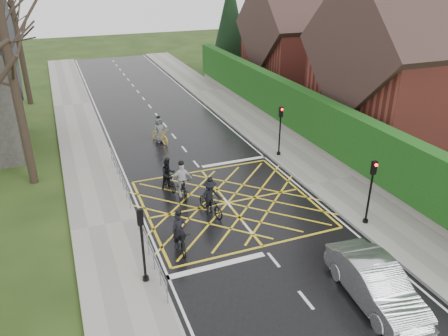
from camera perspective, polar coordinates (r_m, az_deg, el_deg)
ground at (r=21.92m, az=0.46°, el=-4.58°), size 120.00×120.00×0.00m
road at (r=21.92m, az=0.46°, el=-4.57°), size 9.00×80.00×0.01m
sidewalk_right at (r=24.51m, az=13.60°, el=-1.75°), size 3.00×80.00×0.15m
sidewalk_left at (r=20.72m, az=-15.25°, el=-7.25°), size 3.00×80.00×0.15m
stone_wall at (r=29.86m, az=10.03°, el=4.13°), size 0.50×38.00×0.70m
hedge at (r=29.29m, az=10.29°, el=7.32°), size 0.90×38.00×2.80m
house_near at (r=31.39m, az=23.87°, el=11.78°), size 11.80×9.80×11.30m
house_far at (r=42.33m, az=10.34°, el=15.92°), size 9.80×8.80×10.30m
conifer at (r=47.53m, az=0.83°, el=18.05°), size 4.60×4.60×10.00m
tree_near at (r=23.90m, az=-26.83°, el=15.49°), size 9.24×9.24×11.44m
tree_far at (r=39.88m, az=-25.78°, el=17.53°), size 8.40×8.40×10.40m
railing_south at (r=17.55m, az=-9.56°, el=-10.34°), size 0.05×5.04×1.03m
railing_north at (r=24.01m, az=-13.53°, el=-0.43°), size 0.05×6.04×1.03m
traffic_light_ne at (r=26.68m, az=7.31°, el=4.75°), size 0.24×0.31×3.21m
traffic_light_se at (r=20.38m, az=18.52°, el=-3.14°), size 0.24×0.31×3.21m
traffic_light_sw at (r=16.18m, az=-10.57°, el=-10.03°), size 0.24×0.31×3.21m
cyclist_rear at (r=18.44m, az=-5.77°, el=-8.87°), size 0.73×1.90×1.82m
cyclist_back at (r=23.18m, az=-7.27°, el=-1.18°), size 0.86×1.81×1.77m
cyclist_mid at (r=20.76m, az=-1.77°, el=-4.23°), size 1.24×2.05×1.89m
cyclist_front at (r=22.31m, az=-5.48°, el=-2.01°), size 1.09×2.01×1.98m
cyclist_lead at (r=29.42m, az=-8.41°, el=4.53°), size 1.21×2.01×1.85m
car at (r=16.60m, az=19.22°, el=-14.09°), size 2.01×4.70×1.51m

